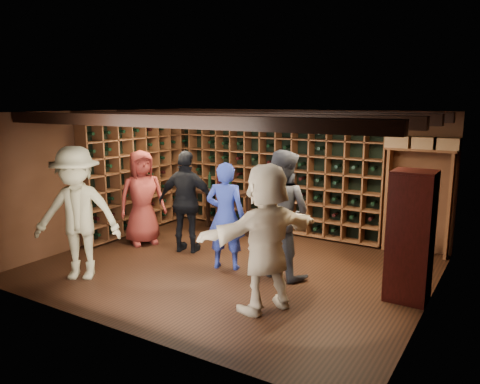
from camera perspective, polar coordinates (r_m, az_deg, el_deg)
The scene contains 13 objects.
ground at distance 7.73m, azimuth -1.08°, elevation -9.15°, with size 6.00×6.00×0.00m, color black.
room_shell at distance 7.31m, azimuth -0.92°, elevation 9.08°, with size 6.00×6.00×6.00m.
wine_rack_back at distance 9.66m, azimuth 3.68°, elevation 1.96°, with size 4.65×0.30×2.20m.
wine_rack_left at distance 9.79m, azimuth -12.58°, elevation 1.84°, with size 0.30×2.65×2.20m.
crate_shelf at distance 8.64m, azimuth 21.19°, elevation 2.97°, with size 1.20×0.32×2.07m.
display_cabinet at distance 6.68m, azimuth 20.02°, elevation -5.38°, with size 0.55×0.50×1.75m.
man_blue_shirt at distance 7.46m, azimuth -1.77°, elevation -2.95°, with size 0.63×0.41×1.73m, color navy.
man_grey_suit at distance 7.16m, azimuth 5.12°, elevation -2.65°, with size 0.95×0.74×1.96m, color black.
guest_red_floral at distance 8.96m, azimuth -11.84°, elevation -0.66°, with size 0.87×0.57×1.78m, color maroon.
guest_woman_black at distance 8.33m, azimuth -6.47°, elevation -1.22°, with size 1.07×0.44×1.82m, color black.
guest_khaki at distance 7.42m, azimuth -19.21°, elevation -2.50°, with size 1.30×0.75×2.02m, color gray.
guest_beige at distance 5.96m, azimuth 3.22°, elevation -5.59°, with size 1.79×0.57×1.93m, color tan.
tasting_table at distance 9.40m, azimuth -2.60°, elevation -0.45°, with size 1.29×0.78×1.19m.
Camera 1 is at (3.90, -6.12, 2.66)m, focal length 35.00 mm.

